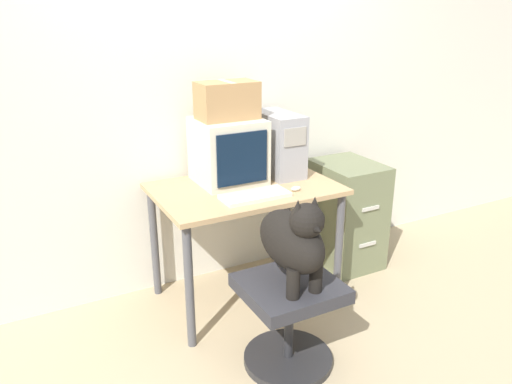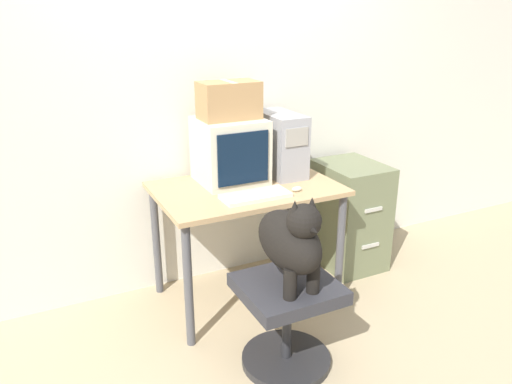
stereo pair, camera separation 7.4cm
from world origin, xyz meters
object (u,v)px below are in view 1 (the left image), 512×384
cardboard_box (227,100)px  dog (294,239)px  filing_cabinet (346,214)px  keyboard (255,195)px  crt_monitor (228,151)px  pc_tower (278,144)px  office_chair (289,316)px

cardboard_box → dog: bearing=-93.4°
filing_cabinet → keyboard: bearing=-162.0°
crt_monitor → filing_cabinet: size_ratio=0.52×
filing_cabinet → cardboard_box: 1.30m
crt_monitor → pc_tower: pc_tower is taller
office_chair → dog: (0.00, -0.02, 0.45)m
office_chair → cardboard_box: cardboard_box is taller
keyboard → cardboard_box: bearing=91.7°
office_chair → crt_monitor: bearing=86.4°
crt_monitor → office_chair: crt_monitor is taller
cardboard_box → office_chair: bearing=-93.5°
dog → filing_cabinet: bearing=40.0°
keyboard → office_chair: size_ratio=0.81×
office_chair → cardboard_box: bearing=86.5°
keyboard → dog: dog is taller
crt_monitor → cardboard_box: (0.00, 0.00, 0.31)m
crt_monitor → dog: size_ratio=0.80×
keyboard → crt_monitor: bearing=91.7°
pc_tower → keyboard: bearing=-135.6°
pc_tower → dog: bearing=-115.4°
office_chair → dog: dog is taller
filing_cabinet → crt_monitor: bearing=177.6°
crt_monitor → dog: (-0.05, -0.86, -0.24)m
cardboard_box → keyboard: bearing=-88.3°
crt_monitor → dog: bearing=-93.5°
pc_tower → cardboard_box: 0.48m
crt_monitor → cardboard_box: 0.31m
cardboard_box → filing_cabinet: bearing=-2.6°
keyboard → dog: bearing=-96.8°
crt_monitor → office_chair: bearing=-93.6°
pc_tower → cardboard_box: size_ratio=1.18×
office_chair → cardboard_box: 1.31m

